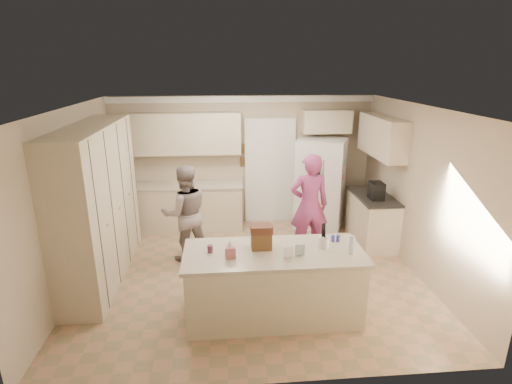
{
  "coord_description": "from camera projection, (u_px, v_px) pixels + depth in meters",
  "views": [
    {
      "loc": [
        -0.42,
        -5.62,
        3.18
      ],
      "look_at": [
        0.1,
        0.35,
        1.25
      ],
      "focal_mm": 28.0,
      "sensor_mm": 36.0,
      "label": 1
    }
  ],
  "objects": [
    {
      "name": "right_upper_cab",
      "position": [
        382.0,
        136.0,
        7.08
      ],
      "size": [
        0.35,
        1.5,
        0.7
      ],
      "primitive_type": "cube",
      "color": "beige",
      "rests_on": "wall_right"
    },
    {
      "name": "dollhouse_body",
      "position": [
        261.0,
        240.0,
        5.08
      ],
      "size": [
        0.26,
        0.18,
        0.22
      ],
      "primitive_type": "cube",
      "color": "brown",
      "rests_on": "island_top"
    },
    {
      "name": "right_base_cab",
      "position": [
        372.0,
        220.0,
        7.34
      ],
      "size": [
        0.6,
        1.2,
        0.88
      ],
      "primitive_type": "cube",
      "color": "beige",
      "rests_on": "floor"
    },
    {
      "name": "back_base_cab",
      "position": [
        187.0,
        207.0,
        8.01
      ],
      "size": [
        2.2,
        0.6,
        0.88
      ],
      "primitive_type": "cube",
      "color": "beige",
      "rests_on": "floor"
    },
    {
      "name": "back_upper_cab",
      "position": [
        183.0,
        134.0,
        7.68
      ],
      "size": [
        2.2,
        0.35,
        0.8
      ],
      "primitive_type": "cube",
      "color": "beige",
      "rests_on": "wall_back"
    },
    {
      "name": "wall_left",
      "position": [
        70.0,
        201.0,
        5.73
      ],
      "size": [
        0.02,
        4.6,
        2.6
      ],
      "primitive_type": "cube",
      "color": "#C4B195",
      "rests_on": "ground"
    },
    {
      "name": "teen_boy",
      "position": [
        185.0,
        213.0,
        6.61
      ],
      "size": [
        0.93,
        0.8,
        1.64
      ],
      "primitive_type": "imported",
      "rotation": [
        0.0,
        0.0,
        3.4
      ],
      "color": "#9C9492",
      "rests_on": "floor"
    },
    {
      "name": "greeting_card_a",
      "position": [
        288.0,
        252.0,
        4.83
      ],
      "size": [
        0.12,
        0.06,
        0.16
      ],
      "primitive_type": "cube",
      "rotation": [
        0.15,
        0.0,
        0.2
      ],
      "color": "white",
      "rests_on": "island_top"
    },
    {
      "name": "ceiling",
      "position": [
        251.0,
        107.0,
        5.54
      ],
      "size": [
        5.2,
        4.6,
        0.02
      ],
      "primitive_type": "cube",
      "color": "white",
      "rests_on": "wall_back"
    },
    {
      "name": "island_top",
      "position": [
        274.0,
        253.0,
        5.04
      ],
      "size": [
        2.28,
        0.96,
        0.05
      ],
      "primitive_type": "cube",
      "color": "#C0B49C",
      "rests_on": "island_base"
    },
    {
      "name": "wall_right",
      "position": [
        420.0,
        192.0,
        6.16
      ],
      "size": [
        0.02,
        4.6,
        2.6
      ],
      "primitive_type": "cube",
      "color": "#C4B195",
      "rests_on": "ground"
    },
    {
      "name": "tissue_plume",
      "position": [
        230.0,
        243.0,
        4.84
      ],
      "size": [
        0.08,
        0.08,
        0.08
      ],
      "primitive_type": "cone",
      "color": "white",
      "rests_on": "tissue_box"
    },
    {
      "name": "crown_back",
      "position": [
        242.0,
        99.0,
        7.71
      ],
      "size": [
        5.2,
        0.08,
        0.12
      ],
      "primitive_type": "cube",
      "color": "white",
      "rests_on": "wall_back"
    },
    {
      "name": "shaker_salt",
      "position": [
        333.0,
        238.0,
        5.29
      ],
      "size": [
        0.05,
        0.05,
        0.09
      ],
      "primitive_type": "cylinder",
      "color": "#333A9C",
      "rests_on": "island_top"
    },
    {
      "name": "water_bottle",
      "position": [
        352.0,
        245.0,
        4.93
      ],
      "size": [
        0.07,
        0.07,
        0.24
      ],
      "primitive_type": "cylinder",
      "color": "silver",
      "rests_on": "island_top"
    },
    {
      "name": "fridge_seam",
      "position": [
        325.0,
        189.0,
        7.61
      ],
      "size": [
        0.02,
        0.02,
        1.78
      ],
      "primitive_type": "cube",
      "color": "gray",
      "rests_on": "refrigerator"
    },
    {
      "name": "doorway_opening",
      "position": [
        270.0,
        172.0,
        8.23
      ],
      "size": [
        0.9,
        0.06,
        2.1
      ],
      "primitive_type": "cube",
      "color": "black",
      "rests_on": "floor"
    },
    {
      "name": "doorway_casing",
      "position": [
        270.0,
        173.0,
        8.19
      ],
      "size": [
        1.02,
        0.03,
        2.22
      ],
      "primitive_type": "cube",
      "color": "white",
      "rests_on": "floor"
    },
    {
      "name": "fridge_handle_r",
      "position": [
        328.0,
        182.0,
        7.56
      ],
      "size": [
        0.02,
        0.02,
        0.85
      ],
      "primitive_type": "cylinder",
      "color": "silver",
      "rests_on": "refrigerator"
    },
    {
      "name": "greeting_card_b",
      "position": [
        300.0,
        250.0,
        4.89
      ],
      "size": [
        0.12,
        0.05,
        0.16
      ],
      "primitive_type": "cube",
      "rotation": [
        0.15,
        0.0,
        -0.1
      ],
      "color": "silver",
      "rests_on": "island_top"
    },
    {
      "name": "back_countertop",
      "position": [
        186.0,
        185.0,
        7.86
      ],
      "size": [
        2.24,
        0.63,
        0.04
      ],
      "primitive_type": "cube",
      "color": "#C0B49C",
      "rests_on": "back_base_cab"
    },
    {
      "name": "wall_front",
      "position": [
        270.0,
        273.0,
        3.75
      ],
      "size": [
        5.2,
        0.02,
        2.6
      ],
      "primitive_type": "cube",
      "color": "#C4B195",
      "rests_on": "ground"
    },
    {
      "name": "teen_girl",
      "position": [
        309.0,
        206.0,
        6.72
      ],
      "size": [
        0.66,
        0.44,
        1.8
      ],
      "primitive_type": "imported",
      "rotation": [
        0.0,
        0.0,
        3.16
      ],
      "color": "#AB457E",
      "rests_on": "floor"
    },
    {
      "name": "floor",
      "position": [
        252.0,
        274.0,
        6.34
      ],
      "size": [
        5.2,
        4.6,
        0.02
      ],
      "primitive_type": "cube",
      "color": "tan",
      "rests_on": "ground"
    },
    {
      "name": "dollhouse_roof",
      "position": [
        261.0,
        229.0,
        5.03
      ],
      "size": [
        0.28,
        0.2,
        0.1
      ],
      "primitive_type": "cube",
      "color": "#592D1E",
      "rests_on": "dollhouse_body"
    },
    {
      "name": "wall_frame_lower",
      "position": [
        244.0,
        162.0,
        8.1
      ],
      "size": [
        0.15,
        0.02,
        0.2
      ],
      "primitive_type": "cube",
      "color": "brown",
      "rests_on": "wall_back"
    },
    {
      "name": "right_countertop",
      "position": [
        374.0,
        196.0,
        7.2
      ],
      "size": [
        0.63,
        1.24,
        0.04
      ],
      "primitive_type": "cube",
      "color": "#2D2B28",
      "rests_on": "right_base_cab"
    },
    {
      "name": "wall_frame_upper",
      "position": [
        244.0,
        149.0,
        8.02
      ],
      "size": [
        0.15,
        0.02,
        0.2
      ],
      "primitive_type": "cube",
      "color": "brown",
      "rests_on": "wall_back"
    },
    {
      "name": "shaker_pepper",
      "position": [
        338.0,
        238.0,
        5.3
      ],
      "size": [
        0.05,
        0.05,
        0.09
      ],
      "primitive_type": "cylinder",
      "color": "#333A9C",
      "rests_on": "island_top"
    },
    {
      "name": "pantry_bank",
      "position": [
        98.0,
        204.0,
        5.98
      ],
      "size": [
        0.6,
        2.6,
        2.35
      ],
      "primitive_type": "cube",
      "color": "beige",
      "rests_on": "floor"
    },
    {
      "name": "island_base",
      "position": [
        273.0,
        285.0,
        5.18
      ],
      "size": [
        2.2,
        0.9,
        0.88
      ],
      "primitive_type": "cube",
      "color": "beige",
      "rests_on": "floor"
    },
    {
      "name": "tissue_box",
      "position": [
        230.0,
        252.0,
        4.87
      ],
      "size": [
        0.13,
        0.13,
        0.14
      ],
      "primitive_type": "cube",
      "color": "#C87073",
      "rests_on": "island_top"
    },
    {
      "name": "coffee_maker",
      "position": [
        376.0,
        191.0,
        6.96
      ],
      "size": [
        0.22,
        0.28,
        0.3
      ],
      "primitive_type": "cube",
      "color": "black",
      "rests_on": "right_countertop"
    },
    {
      "name": "fridge_handle_l",
      "position": [
        323.0,
        182.0,
        7.55
      ],
      "size": [
        0.02,
        0.02,
        0.85
      ],
      "primitive_type": "cylinder",
      "color": "silver",
      "rests_on": "refrigerator"
    },
    {
      "name": "over_fridge_cab",
      "position": [
        327.0,
        121.0,
        7.85
      ],
      "size": [
        0.95,
        0.35,
        0.45
      ],
      "primitive_type": "cube",
      "color": "beige",
      "rests_on": "wall_back"
    },
    {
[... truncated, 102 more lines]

